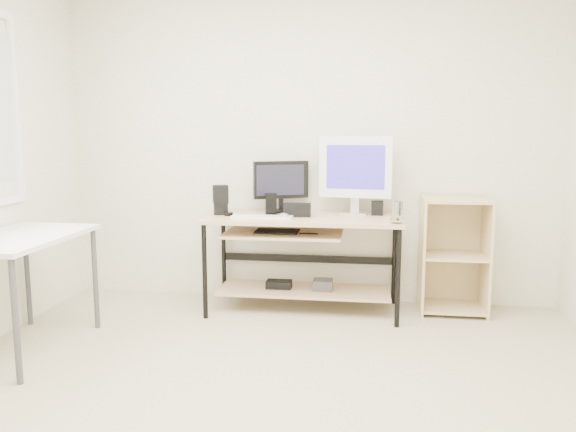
% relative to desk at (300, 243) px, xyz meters
% --- Properties ---
extents(room, '(4.01, 4.01, 2.62)m').
position_rel_desk_xyz_m(room, '(-0.11, -1.62, 0.78)').
color(room, '#BAAF8F').
rests_on(room, ground).
extents(desk, '(1.50, 0.65, 0.75)m').
position_rel_desk_xyz_m(desk, '(0.00, 0.00, 0.00)').
color(desk, tan).
rests_on(desk, ground).
extents(side_table, '(0.60, 1.00, 0.75)m').
position_rel_desk_xyz_m(side_table, '(-1.65, -1.06, 0.13)').
color(side_table, white).
rests_on(side_table, ground).
extents(shelf_unit, '(0.50, 0.40, 0.90)m').
position_rel_desk_xyz_m(shelf_unit, '(1.18, 0.16, -0.09)').
color(shelf_unit, '#DAC088').
rests_on(shelf_unit, ground).
extents(black_monitor, '(0.43, 0.23, 0.41)m').
position_rel_desk_xyz_m(black_monitor, '(-0.18, 0.20, 0.45)').
color(black_monitor, black).
rests_on(black_monitor, desk).
extents(white_imac, '(0.57, 0.18, 0.61)m').
position_rel_desk_xyz_m(white_imac, '(0.41, 0.17, 0.56)').
color(white_imac, silver).
rests_on(white_imac, desk).
extents(keyboard, '(0.46, 0.13, 0.02)m').
position_rel_desk_xyz_m(keyboard, '(-0.28, -0.13, 0.22)').
color(keyboard, white).
rests_on(keyboard, desk).
extents(mouse, '(0.10, 0.13, 0.04)m').
position_rel_desk_xyz_m(mouse, '(-0.11, -0.12, 0.23)').
color(mouse, '#ABABAF').
rests_on(mouse, desk).
extents(center_speaker, '(0.21, 0.10, 0.10)m').
position_rel_desk_xyz_m(center_speaker, '(-0.02, -0.02, 0.26)').
color(center_speaker, black).
rests_on(center_speaker, desk).
extents(speaker_left, '(0.15, 0.15, 0.23)m').
position_rel_desk_xyz_m(speaker_left, '(-0.63, 0.00, 0.33)').
color(speaker_left, black).
rests_on(speaker_left, desk).
extents(speaker_right, '(0.09, 0.09, 0.11)m').
position_rel_desk_xyz_m(speaker_right, '(0.59, 0.15, 0.27)').
color(speaker_right, black).
rests_on(speaker_right, desk).
extents(audio_controller, '(0.10, 0.08, 0.17)m').
position_rel_desk_xyz_m(audio_controller, '(-0.23, 0.02, 0.30)').
color(audio_controller, black).
rests_on(audio_controller, desk).
extents(volume_puck, '(0.08, 0.08, 0.03)m').
position_rel_desk_xyz_m(volume_puck, '(-0.55, -0.05, 0.23)').
color(volume_puck, black).
rests_on(volume_puck, desk).
extents(smartphone, '(0.07, 0.12, 0.01)m').
position_rel_desk_xyz_m(smartphone, '(0.72, -0.04, 0.22)').
color(smartphone, black).
rests_on(smartphone, desk).
extents(coaster, '(0.12, 0.12, 0.01)m').
position_rel_desk_xyz_m(coaster, '(0.72, -0.27, 0.21)').
color(coaster, '#A47E4A').
rests_on(coaster, desk).
extents(drinking_glass, '(0.09, 0.09, 0.15)m').
position_rel_desk_xyz_m(drinking_glass, '(0.72, -0.27, 0.30)').
color(drinking_glass, white).
rests_on(drinking_glass, coaster).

